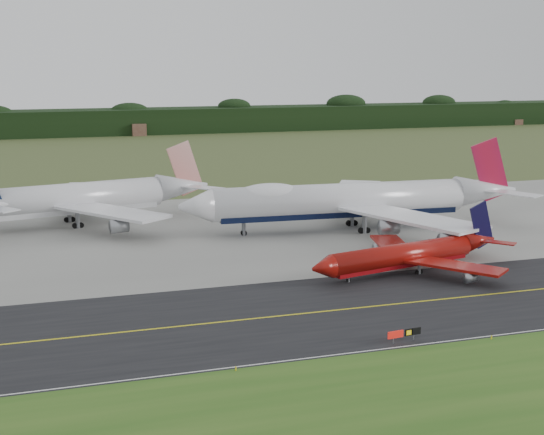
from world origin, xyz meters
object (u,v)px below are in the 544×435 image
at_px(jet_star_tail, 71,199).
at_px(taxiway_sign, 404,333).
at_px(jet_red_737, 411,254).
at_px(jet_ba_747, 351,200).

relative_size(jet_star_tail, taxiway_sign, 13.27).
distance_m(jet_red_737, jet_star_tail, 75.77).
xyz_separation_m(jet_ba_747, jet_red_737, (-2.96, -32.43, -3.43)).
bearing_deg(jet_star_tail, jet_ba_747, -21.76).
bearing_deg(jet_red_737, jet_star_tail, 133.89).
height_order(jet_ba_747, taxiway_sign, jet_ba_747).
distance_m(jet_ba_747, jet_red_737, 32.74).
xyz_separation_m(jet_red_737, jet_star_tail, (-52.50, 54.56, 2.73)).
height_order(jet_red_737, jet_star_tail, jet_star_tail).
distance_m(jet_star_tail, taxiway_sign, 91.53).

